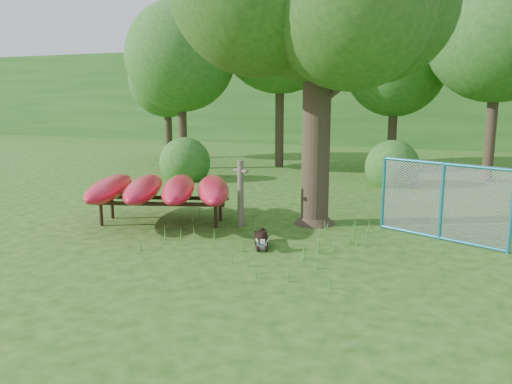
% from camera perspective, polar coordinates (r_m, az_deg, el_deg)
% --- Properties ---
extents(ground, '(80.00, 80.00, 0.00)m').
position_cam_1_polar(ground, '(9.27, -3.91, -7.29)').
color(ground, '#214B0F').
rests_on(ground, ground).
extents(wooden_post, '(0.40, 0.22, 1.49)m').
position_cam_1_polar(wooden_post, '(11.18, -1.77, 0.03)').
color(wooden_post, brown).
rests_on(wooden_post, ground).
extents(kayak_rack, '(4.20, 3.77, 1.05)m').
position_cam_1_polar(kayak_rack, '(11.66, -10.79, 0.35)').
color(kayak_rack, black).
rests_on(kayak_rack, ground).
extents(husky_dog, '(0.55, 0.94, 0.44)m').
position_cam_1_polar(husky_dog, '(9.73, 0.61, -5.43)').
color(husky_dog, black).
rests_on(husky_dog, ground).
extents(fence_section, '(2.54, 1.16, 2.67)m').
position_cam_1_polar(fence_section, '(10.75, 20.43, -1.00)').
color(fence_section, teal).
rests_on(fence_section, ground).
extents(wildflower_clump, '(0.12, 0.12, 0.26)m').
position_cam_1_polar(wildflower_clump, '(9.64, 0.87, -5.26)').
color(wildflower_clump, '#418D2E').
rests_on(wildflower_clump, ground).
extents(bg_tree_a, '(4.40, 4.40, 6.70)m').
position_cam_1_polar(bg_tree_a, '(20.77, -8.62, 15.05)').
color(bg_tree_a, '#32251B').
rests_on(bg_tree_a, ground).
extents(bg_tree_b, '(5.20, 5.20, 8.22)m').
position_cam_1_polar(bg_tree_b, '(21.26, 2.79, 18.10)').
color(bg_tree_b, '#32251B').
rests_on(bg_tree_b, ground).
extents(bg_tree_c, '(4.00, 4.00, 6.12)m').
position_cam_1_polar(bg_tree_c, '(21.12, 15.65, 13.69)').
color(bg_tree_c, '#32251B').
rests_on(bg_tree_c, ground).
extents(bg_tree_d, '(4.80, 4.80, 7.50)m').
position_cam_1_polar(bg_tree_d, '(19.12, 26.05, 16.33)').
color(bg_tree_d, '#32251B').
rests_on(bg_tree_d, ground).
extents(bg_tree_f, '(3.60, 3.60, 5.55)m').
position_cam_1_polar(bg_tree_f, '(24.57, -10.16, 12.55)').
color(bg_tree_f, '#32251B').
rests_on(bg_tree_f, ground).
extents(shrub_left, '(1.80, 1.80, 1.80)m').
position_cam_1_polar(shrub_left, '(18.01, -8.07, 1.44)').
color(shrub_left, '#245A1D').
rests_on(shrub_left, ground).
extents(shrub_mid, '(1.80, 1.80, 1.80)m').
position_cam_1_polar(shrub_mid, '(17.29, 15.21, 0.79)').
color(shrub_mid, '#245A1D').
rests_on(shrub_mid, ground).
extents(wooded_hillside, '(80.00, 12.00, 6.00)m').
position_cam_1_polar(wooded_hillside, '(36.15, 15.74, 10.50)').
color(wooded_hillside, '#245A1D').
rests_on(wooded_hillside, ground).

